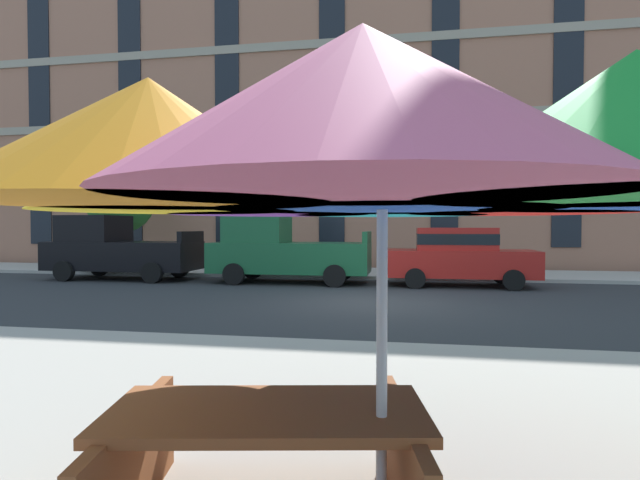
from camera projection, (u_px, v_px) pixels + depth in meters
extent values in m
plane|color=#2D3033|center=(372.00, 302.00, 11.65)|extent=(120.00, 120.00, 0.00)
cube|color=#B2ADA3|center=(385.00, 273.00, 18.34)|extent=(56.00, 3.60, 0.12)
cube|color=#A87056|center=(391.00, 142.00, 26.25)|extent=(46.77, 12.00, 12.80)
cube|color=#9E937F|center=(387.00, 194.00, 20.38)|extent=(45.84, 0.08, 0.36)
cube|color=#9E937F|center=(387.00, 117.00, 20.30)|extent=(45.84, 0.08, 0.36)
cube|color=#9E937F|center=(388.00, 39.00, 20.22)|extent=(45.84, 0.08, 0.36)
cube|color=black|center=(40.00, 122.00, 23.13)|extent=(1.10, 0.06, 11.60)
cube|color=black|center=(130.00, 118.00, 22.32)|extent=(1.10, 0.06, 11.60)
cube|color=black|center=(227.00, 114.00, 21.51)|extent=(1.10, 0.06, 11.60)
cube|color=black|center=(332.00, 109.00, 20.70)|extent=(1.10, 0.06, 11.60)
cube|color=black|center=(445.00, 105.00, 19.89)|extent=(1.10, 0.06, 11.60)
cube|color=black|center=(568.00, 99.00, 19.09)|extent=(1.10, 0.06, 11.60)
cube|color=black|center=(124.00, 256.00, 16.79)|extent=(5.10, 1.90, 0.96)
cube|color=black|center=(95.00, 229.00, 16.96)|extent=(1.90, 1.75, 0.90)
cube|color=black|center=(191.00, 237.00, 16.34)|extent=(0.16, 1.75, 0.36)
cylinder|color=black|center=(179.00, 268.00, 17.46)|extent=(0.68, 0.22, 0.68)
cylinder|color=black|center=(152.00, 273.00, 15.59)|extent=(0.68, 0.22, 0.68)
cylinder|color=black|center=(99.00, 267.00, 18.01)|extent=(0.68, 0.22, 0.68)
cylinder|color=black|center=(64.00, 271.00, 16.14)|extent=(0.68, 0.22, 0.68)
cube|color=#195933|center=(291.00, 257.00, 15.77)|extent=(5.10, 1.90, 0.96)
cube|color=#195933|center=(258.00, 229.00, 15.93)|extent=(1.90, 1.75, 0.90)
cube|color=#195933|center=(367.00, 237.00, 15.32)|extent=(0.16, 1.75, 0.36)
cylinder|color=black|center=(343.00, 270.00, 16.44)|extent=(0.68, 0.22, 0.68)
cylinder|color=black|center=(335.00, 276.00, 14.57)|extent=(0.68, 0.22, 0.68)
cylinder|color=black|center=(253.00, 269.00, 16.99)|extent=(0.68, 0.22, 0.68)
cylinder|color=black|center=(234.00, 274.00, 15.12)|extent=(0.68, 0.22, 0.68)
cube|color=#B21E19|center=(460.00, 263.00, 14.85)|extent=(4.40, 1.76, 0.80)
cube|color=#B21E19|center=(455.00, 239.00, 14.86)|extent=(2.30, 1.55, 0.68)
cube|color=black|center=(455.00, 239.00, 14.86)|extent=(2.32, 1.57, 0.32)
cylinder|color=black|center=(501.00, 274.00, 15.49)|extent=(0.60, 0.22, 0.60)
cylinder|color=black|center=(513.00, 280.00, 13.76)|extent=(0.60, 0.22, 0.60)
cylinder|color=black|center=(414.00, 273.00, 15.97)|extent=(0.60, 0.22, 0.60)
cylinder|color=black|center=(415.00, 278.00, 14.23)|extent=(0.60, 0.22, 0.60)
cylinder|color=#4C3823|center=(122.00, 247.00, 19.82)|extent=(0.28, 0.28, 1.98)
sphere|color=#2D702D|center=(120.00, 200.00, 19.80)|extent=(2.72, 2.72, 2.72)
sphere|color=#2D702D|center=(124.00, 197.00, 19.66)|extent=(1.89, 1.89, 1.89)
cylinder|color=silver|center=(382.00, 339.00, 2.64)|extent=(0.06, 0.06, 2.38)
cone|color=blue|center=(634.00, 158.00, 2.40)|extent=(1.47, 1.47, 0.49)
cone|color=red|center=(517.00, 177.00, 3.32)|extent=(1.47, 1.47, 0.49)
cone|color=#199EB2|center=(390.00, 184.00, 3.83)|extent=(1.47, 1.47, 0.49)
cone|color=#662D9E|center=(270.00, 181.00, 3.63)|extent=(1.47, 1.47, 0.49)
cone|color=yellow|center=(169.00, 169.00, 2.83)|extent=(1.47, 1.47, 0.49)
cone|color=orange|center=(148.00, 140.00, 1.91)|extent=(1.47, 1.47, 0.49)
cone|color=#E5668C|center=(362.00, 109.00, 1.40)|extent=(1.47, 1.47, 0.49)
cone|color=green|center=(635.00, 124.00, 1.61)|extent=(1.47, 1.47, 0.49)
cone|color=blue|center=(382.00, 156.00, 2.62)|extent=(1.84, 1.84, 0.57)
cube|color=brown|center=(267.00, 413.00, 2.77)|extent=(1.91, 1.11, 0.06)
cube|color=brown|center=(276.00, 422.00, 3.40)|extent=(1.82, 0.60, 0.05)
cube|color=brown|center=(404.00, 477.00, 2.79)|extent=(0.33, 1.39, 0.74)
cube|color=brown|center=(131.00, 478.00, 2.78)|extent=(0.33, 1.39, 0.74)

